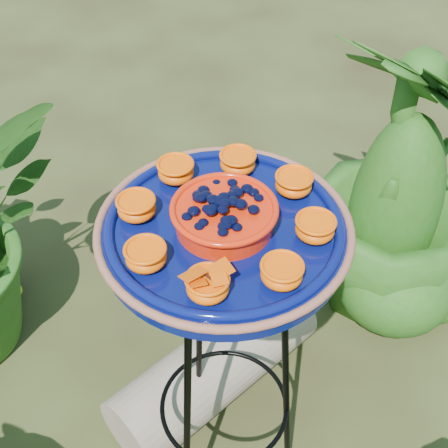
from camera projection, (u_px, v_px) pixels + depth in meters
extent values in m
torus|color=black|center=(224.00, 246.00, 1.18)|extent=(0.31, 0.31, 0.02)
torus|color=black|center=(224.00, 405.00, 1.58)|extent=(0.39, 0.39, 0.01)
cylinder|color=black|center=(199.00, 331.00, 1.59)|extent=(0.04, 0.09, 0.90)
cylinder|color=black|center=(187.00, 423.00, 1.40)|extent=(0.07, 0.07, 0.90)
cylinder|color=black|center=(286.00, 380.00, 1.48)|extent=(0.09, 0.04, 0.90)
cylinder|color=#070E51|center=(224.00, 234.00, 1.16)|extent=(0.55, 0.55, 0.04)
torus|color=#9A5345|center=(224.00, 227.00, 1.15)|extent=(0.48, 0.48, 0.02)
torus|color=#070E51|center=(224.00, 225.00, 1.14)|extent=(0.44, 0.44, 0.02)
cylinder|color=red|center=(224.00, 217.00, 1.13)|extent=(0.22, 0.22, 0.04)
torus|color=red|center=(224.00, 208.00, 1.11)|extent=(0.20, 0.20, 0.01)
ellipsoid|color=black|center=(224.00, 206.00, 1.11)|extent=(0.16, 0.16, 0.03)
ellipsoid|color=#F56A02|center=(294.00, 185.00, 1.20)|extent=(0.07, 0.07, 0.04)
cylinder|color=#FF6A05|center=(294.00, 178.00, 1.19)|extent=(0.07, 0.07, 0.01)
ellipsoid|color=#F56A02|center=(238.00, 164.00, 1.25)|extent=(0.07, 0.07, 0.04)
cylinder|color=#FF6A05|center=(238.00, 156.00, 1.24)|extent=(0.07, 0.07, 0.01)
ellipsoid|color=#F56A02|center=(176.00, 172.00, 1.23)|extent=(0.07, 0.07, 0.04)
cylinder|color=#FF6A05|center=(175.00, 165.00, 1.22)|extent=(0.07, 0.07, 0.01)
ellipsoid|color=#F56A02|center=(137.00, 209.00, 1.15)|extent=(0.07, 0.07, 0.04)
cylinder|color=#FF6A05|center=(136.00, 202.00, 1.14)|extent=(0.07, 0.07, 0.01)
ellipsoid|color=#F56A02|center=(146.00, 258.00, 1.06)|extent=(0.07, 0.07, 0.04)
cylinder|color=#FF6A05|center=(145.00, 250.00, 1.05)|extent=(0.07, 0.07, 0.01)
ellipsoid|color=#F56A02|center=(208.00, 287.00, 1.01)|extent=(0.07, 0.07, 0.04)
cylinder|color=#FF6A05|center=(207.00, 280.00, 1.00)|extent=(0.07, 0.07, 0.01)
ellipsoid|color=#F56A02|center=(282.00, 274.00, 1.04)|extent=(0.07, 0.07, 0.04)
cylinder|color=#FF6A05|center=(282.00, 267.00, 1.02)|extent=(0.07, 0.07, 0.01)
ellipsoid|color=#F56A02|center=(315.00, 230.00, 1.11)|extent=(0.07, 0.07, 0.04)
cylinder|color=#FF6A05|center=(316.00, 222.00, 1.10)|extent=(0.07, 0.07, 0.01)
cylinder|color=black|center=(207.00, 276.00, 1.00)|extent=(0.02, 0.03, 0.00)
cube|color=#FF4605|center=(193.00, 274.00, 0.99)|extent=(0.05, 0.04, 0.01)
cube|color=#FF4605|center=(220.00, 269.00, 1.00)|extent=(0.05, 0.04, 0.01)
cylinder|color=gray|center=(215.00, 366.00, 1.90)|extent=(0.70, 0.54, 0.23)
imported|color=#254D14|center=(401.00, 184.00, 1.93)|extent=(0.74, 0.74, 0.99)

